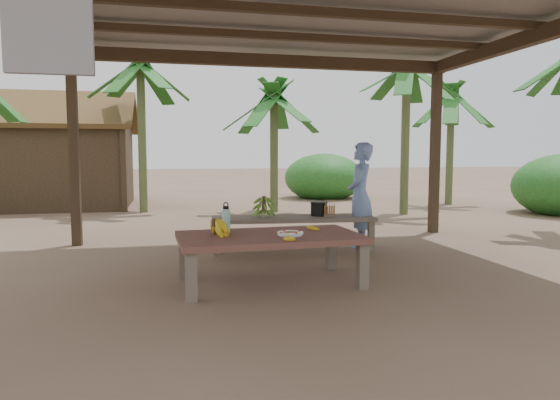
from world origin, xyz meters
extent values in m
plane|color=brown|center=(0.00, 0.00, 0.00)|extent=(80.00, 80.00, 0.00)
cube|color=black|center=(-2.80, 2.30, 1.35)|extent=(0.13, 0.13, 2.70)
cube|color=black|center=(2.80, 2.30, 1.35)|extent=(0.13, 0.13, 2.70)
cube|color=black|center=(0.00, 2.30, 2.70)|extent=(5.80, 0.14, 0.18)
cube|color=black|center=(-2.80, 0.00, 2.70)|extent=(0.14, 4.80, 0.18)
cube|color=black|center=(2.80, 0.00, 2.70)|extent=(0.14, 4.80, 0.18)
cube|color=slate|center=(0.00, 0.00, 2.92)|extent=(6.60, 5.60, 0.06)
cube|color=brown|center=(-1.32, -0.84, 0.22)|extent=(0.10, 0.10, 0.44)
cube|color=brown|center=(0.32, -0.76, 0.22)|extent=(0.10, 0.10, 0.44)
cube|color=brown|center=(-1.36, 0.00, 0.22)|extent=(0.10, 0.10, 0.44)
cube|color=brown|center=(0.28, 0.08, 0.22)|extent=(0.10, 0.10, 0.44)
cube|color=maroon|center=(-0.52, -0.38, 0.47)|extent=(1.85, 1.09, 0.06)
cube|color=brown|center=(-0.90, 1.20, 0.20)|extent=(0.09, 0.09, 0.40)
cube|color=brown|center=(1.15, 1.01, 0.20)|extent=(0.09, 0.09, 0.40)
cube|color=brown|center=(-0.86, 1.66, 0.20)|extent=(0.09, 0.09, 0.40)
cube|color=brown|center=(1.19, 1.47, 0.20)|extent=(0.09, 0.09, 0.40)
cube|color=brown|center=(0.14, 1.34, 0.42)|extent=(2.25, 0.80, 0.05)
cylinder|color=white|center=(-0.34, -0.48, 0.51)|extent=(0.24, 0.24, 0.01)
cylinder|color=white|center=(-0.34, -0.48, 0.52)|extent=(0.26, 0.26, 0.02)
cube|color=brown|center=(-0.34, -0.48, 0.53)|extent=(0.14, 0.11, 0.02)
ellipsoid|color=yellow|center=(-0.42, -0.80, 0.52)|extent=(0.15, 0.12, 0.04)
ellipsoid|color=yellow|center=(-0.02, -0.21, 0.52)|extent=(0.15, 0.12, 0.04)
cylinder|color=#3BB9B5|center=(-0.93, -0.13, 0.62)|extent=(0.08, 0.08, 0.24)
cylinder|color=black|center=(-0.93, -0.13, 0.75)|extent=(0.06, 0.06, 0.03)
torus|color=black|center=(-0.93, -0.13, 0.78)|extent=(0.05, 0.01, 0.05)
cylinder|color=black|center=(0.52, 1.36, 0.54)|extent=(0.22, 0.22, 0.19)
imported|color=#6C8BCD|center=(1.11, 1.32, 0.73)|extent=(0.56, 0.64, 1.46)
cube|color=black|center=(-4.50, 8.00, 1.00)|extent=(4.00, 3.00, 2.00)
cube|color=brown|center=(-4.50, 7.15, 2.35)|extent=(4.40, 1.73, 1.00)
cube|color=brown|center=(-4.50, 8.85, 2.35)|extent=(4.40, 1.73, 1.00)
cylinder|color=#596638|center=(3.47, 4.71, 1.61)|extent=(0.18, 0.18, 3.21)
cylinder|color=#596638|center=(0.80, 5.71, 1.31)|extent=(0.18, 0.18, 2.62)
cylinder|color=#596638|center=(-2.07, 6.31, 1.66)|extent=(0.18, 0.18, 3.33)
cylinder|color=#596638|center=(5.57, 6.42, 1.42)|extent=(0.18, 0.18, 2.83)
camera|label=1|loc=(-1.49, -5.21, 1.30)|focal=32.00mm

